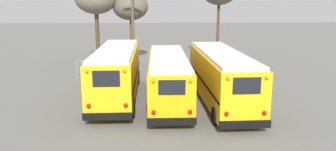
{
  "coord_description": "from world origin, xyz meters",
  "views": [
    {
      "loc": [
        -0.99,
        -20.64,
        6.13
      ],
      "look_at": [
        0.0,
        -0.54,
        1.62
      ],
      "focal_mm": 35.0,
      "sensor_mm": 36.0,
      "label": 1
    }
  ],
  "objects_px": {
    "school_bus_1": "(168,76)",
    "utility_pole": "(133,24)",
    "school_bus_0": "(117,71)",
    "school_bus_2": "(221,75)",
    "bare_tree_2": "(130,7)"
  },
  "relations": [
    {
      "from": "school_bus_0",
      "to": "utility_pole",
      "type": "relative_size",
      "value": 1.25
    },
    {
      "from": "school_bus_1",
      "to": "bare_tree_2",
      "type": "height_order",
      "value": "bare_tree_2"
    },
    {
      "from": "school_bus_0",
      "to": "utility_pole",
      "type": "distance_m",
      "value": 8.74
    },
    {
      "from": "school_bus_2",
      "to": "bare_tree_2",
      "type": "xyz_separation_m",
      "value": [
        -6.32,
        13.35,
        3.94
      ]
    },
    {
      "from": "school_bus_0",
      "to": "school_bus_2",
      "type": "xyz_separation_m",
      "value": [
        6.51,
        -1.01,
        -0.08
      ]
    },
    {
      "from": "school_bus_2",
      "to": "bare_tree_2",
      "type": "height_order",
      "value": "bare_tree_2"
    },
    {
      "from": "school_bus_0",
      "to": "bare_tree_2",
      "type": "height_order",
      "value": "bare_tree_2"
    },
    {
      "from": "school_bus_0",
      "to": "school_bus_2",
      "type": "relative_size",
      "value": 0.94
    },
    {
      "from": "school_bus_1",
      "to": "utility_pole",
      "type": "xyz_separation_m",
      "value": [
        -2.65,
        9.15,
        2.68
      ]
    },
    {
      "from": "school_bus_1",
      "to": "school_bus_2",
      "type": "height_order",
      "value": "school_bus_2"
    },
    {
      "from": "school_bus_2",
      "to": "bare_tree_2",
      "type": "relative_size",
      "value": 1.55
    },
    {
      "from": "school_bus_1",
      "to": "utility_pole",
      "type": "height_order",
      "value": "utility_pole"
    },
    {
      "from": "utility_pole",
      "to": "bare_tree_2",
      "type": "relative_size",
      "value": 1.17
    },
    {
      "from": "school_bus_1",
      "to": "utility_pole",
      "type": "bearing_deg",
      "value": 106.16
    },
    {
      "from": "school_bus_0",
      "to": "school_bus_1",
      "type": "xyz_separation_m",
      "value": [
        3.25,
        -0.79,
        -0.2
      ]
    }
  ]
}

